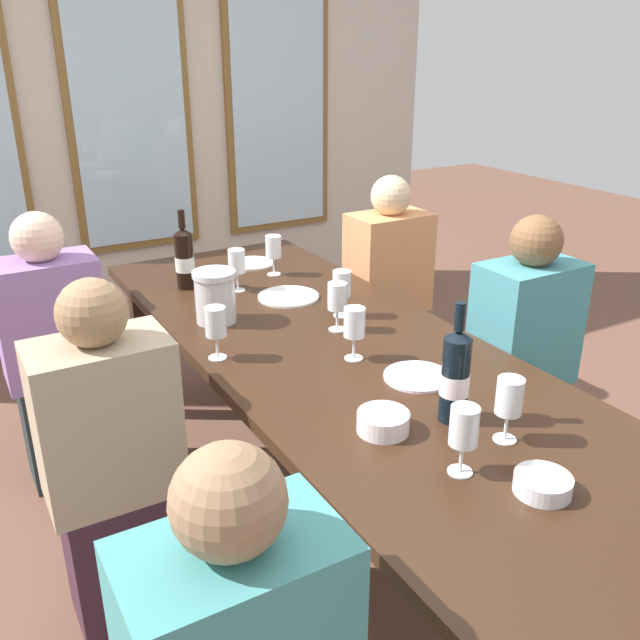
% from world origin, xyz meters
% --- Properties ---
extents(ground_plane, '(12.00, 12.00, 0.00)m').
position_xyz_m(ground_plane, '(0.00, 0.00, 0.00)').
color(ground_plane, brown).
extents(back_wall_with_windows, '(4.10, 0.10, 2.90)m').
position_xyz_m(back_wall_with_windows, '(0.00, 2.38, 1.45)').
color(back_wall_with_windows, beige).
rests_on(back_wall_with_windows, ground).
extents(dining_table, '(0.90, 2.61, 0.74)m').
position_xyz_m(dining_table, '(0.00, 0.00, 0.67)').
color(dining_table, '#362012').
rests_on(dining_table, ground).
extents(white_plate_0, '(0.24, 0.24, 0.01)m').
position_xyz_m(white_plate_0, '(0.07, 0.54, 0.74)').
color(white_plate_0, white).
rests_on(white_plate_0, dining_table).
extents(white_plate_1, '(0.21, 0.21, 0.01)m').
position_xyz_m(white_plate_1, '(0.08, -0.27, 0.74)').
color(white_plate_1, white).
rests_on(white_plate_1, dining_table).
extents(white_plate_2, '(0.20, 0.20, 0.01)m').
position_xyz_m(white_plate_2, '(0.13, 1.01, 0.74)').
color(white_plate_2, white).
rests_on(white_plate_2, dining_table).
extents(metal_pitcher, '(0.16, 0.16, 0.19)m').
position_xyz_m(metal_pitcher, '(-0.27, 0.46, 0.84)').
color(metal_pitcher, silver).
rests_on(metal_pitcher, dining_table).
extents(wine_bottle_0, '(0.08, 0.08, 0.34)m').
position_xyz_m(wine_bottle_0, '(0.02, -0.51, 0.87)').
color(wine_bottle_0, black).
rests_on(wine_bottle_0, dining_table).
extents(wine_bottle_1, '(0.08, 0.08, 0.33)m').
position_xyz_m(wine_bottle_1, '(-0.24, 0.86, 0.87)').
color(wine_bottle_1, black).
rests_on(wine_bottle_1, dining_table).
extents(tasting_bowl_0, '(0.13, 0.13, 0.04)m').
position_xyz_m(tasting_bowl_0, '(-0.02, -0.86, 0.76)').
color(tasting_bowl_0, white).
rests_on(tasting_bowl_0, dining_table).
extents(tasting_bowl_1, '(0.14, 0.14, 0.05)m').
position_xyz_m(tasting_bowl_1, '(-0.18, -0.47, 0.77)').
color(tasting_bowl_1, white).
rests_on(tasting_bowl_1, dining_table).
extents(wine_glass_0, '(0.07, 0.07, 0.17)m').
position_xyz_m(wine_glass_0, '(-0.01, -0.06, 0.86)').
color(wine_glass_0, white).
rests_on(wine_glass_0, dining_table).
extents(wine_glass_1, '(0.07, 0.07, 0.17)m').
position_xyz_m(wine_glass_1, '(-0.13, -0.71, 0.86)').
color(wine_glass_1, white).
rests_on(wine_glass_1, dining_table).
extents(wine_glass_2, '(0.07, 0.07, 0.17)m').
position_xyz_m(wine_glass_2, '(0.07, 0.17, 0.86)').
color(wine_glass_2, white).
rests_on(wine_glass_2, dining_table).
extents(wine_glass_3, '(0.07, 0.07, 0.17)m').
position_xyz_m(wine_glass_3, '(-0.07, 0.72, 0.86)').
color(wine_glass_3, white).
rests_on(wine_glass_3, dining_table).
extents(wine_glass_4, '(0.07, 0.07, 0.17)m').
position_xyz_m(wine_glass_4, '(0.06, -0.66, 0.86)').
color(wine_glass_4, white).
rests_on(wine_glass_4, dining_table).
extents(wine_glass_5, '(0.07, 0.07, 0.17)m').
position_xyz_m(wine_glass_5, '(0.15, 0.83, 0.86)').
color(wine_glass_5, white).
rests_on(wine_glass_5, dining_table).
extents(wine_glass_6, '(0.07, 0.07, 0.17)m').
position_xyz_m(wine_glass_6, '(0.15, 0.27, 0.86)').
color(wine_glass_6, white).
rests_on(wine_glass_6, dining_table).
extents(wine_glass_7, '(0.07, 0.07, 0.17)m').
position_xyz_m(wine_glass_7, '(-0.38, 0.16, 0.86)').
color(wine_glass_7, white).
rests_on(wine_glass_7, dining_table).
extents(seated_person_2, '(0.38, 0.24, 1.11)m').
position_xyz_m(seated_person_2, '(-0.77, 0.04, 0.53)').
color(seated_person_2, '#39212D').
rests_on(seated_person_2, ground).
extents(seated_person_3, '(0.38, 0.24, 1.11)m').
position_xyz_m(seated_person_3, '(0.77, -0.05, 0.53)').
color(seated_person_3, '#372634').
rests_on(seated_person_3, ground).
extents(seated_person_4, '(0.38, 0.24, 1.11)m').
position_xyz_m(seated_person_4, '(-0.77, 0.91, 0.53)').
color(seated_person_4, '#222C2E').
rests_on(seated_person_4, ground).
extents(seated_person_5, '(0.38, 0.24, 1.11)m').
position_xyz_m(seated_person_5, '(0.77, 0.85, 0.53)').
color(seated_person_5, '#2D3538').
rests_on(seated_person_5, ground).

